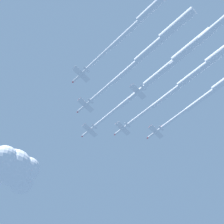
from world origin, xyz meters
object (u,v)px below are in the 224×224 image
jet_lead (163,70)px  jet_starboard_inner (196,72)px  jet_port_inner (152,48)px  jet_port_mid (157,4)px  jet_port_outer (220,23)px

jet_lead → jet_starboard_inner: 14.95m
jet_port_inner → jet_starboard_inner: jet_starboard_inner is taller
jet_lead → jet_port_mid: jet_port_mid is taller
jet_port_inner → jet_starboard_inner: size_ratio=0.91×
jet_starboard_inner → jet_port_outer: bearing=-162.3°
jet_port_mid → jet_lead: bearing=-4.1°
jet_port_inner → jet_port_mid: bearing=-172.0°
jet_port_inner → jet_starboard_inner: (15.09, -19.06, 2.68)m
jet_lead → jet_port_mid: size_ratio=1.07×
jet_port_mid → jet_port_outer: 25.87m
jet_port_outer → jet_starboard_inner: bearing=17.7°
jet_port_outer → jet_port_mid: bearing=111.9°
jet_port_inner → jet_port_mid: 18.11m
jet_lead → jet_port_outer: bearing=-132.3°
jet_lead → jet_port_mid: 29.66m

